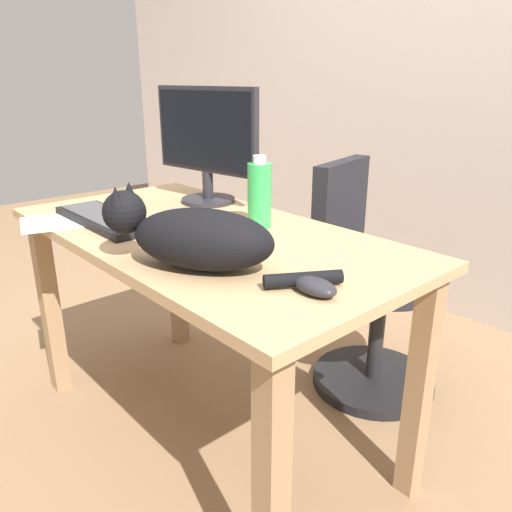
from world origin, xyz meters
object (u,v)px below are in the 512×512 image
computer_mouse (315,286)px  water_bottle (259,195)px  monitor (206,141)px  keyboard (105,219)px  office_chair (367,296)px  cat (194,236)px

computer_mouse → water_bottle: bearing=151.1°
computer_mouse → water_bottle: (-0.46, 0.25, 0.09)m
computer_mouse → monitor: bearing=158.2°
keyboard → office_chair: bearing=62.0°
monitor → keyboard: monitor is taller
cat → water_bottle: (-0.15, 0.35, 0.02)m
monitor → cat: 0.70m
keyboard → water_bottle: 0.51m
keyboard → water_bottle: (0.37, 0.34, 0.09)m
keyboard → cat: (0.52, -0.02, 0.07)m
office_chair → monitor: 0.85m
office_chair → water_bottle: 0.69m
monitor → keyboard: 0.47m
computer_mouse → office_chair: bearing=117.0°
office_chair → keyboard: office_chair is taller
office_chair → cat: cat is taller
water_bottle → monitor: bearing=168.0°
monitor → computer_mouse: size_ratio=4.36×
computer_mouse → water_bottle: water_bottle is taller
office_chair → water_bottle: water_bottle is taller
keyboard → computer_mouse: bearing=5.8°
keyboard → cat: cat is taller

